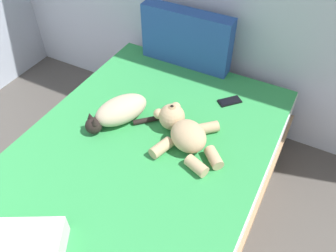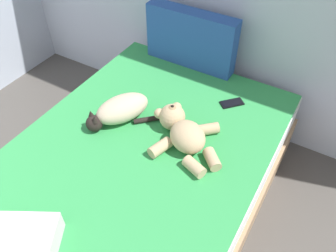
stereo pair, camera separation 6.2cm
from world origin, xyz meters
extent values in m
cube|color=#9E7A56|center=(1.81, 2.63, 0.15)|extent=(1.40, 2.06, 0.29)
cube|color=white|center=(1.81, 2.63, 0.40)|extent=(1.36, 2.00, 0.22)
cube|color=green|center=(1.81, 2.69, 0.52)|extent=(1.35, 1.85, 0.02)
cube|color=#264C99|center=(1.66, 3.57, 0.73)|extent=(0.66, 0.12, 0.41)
ellipsoid|color=#C6B293|center=(1.58, 2.84, 0.61)|extent=(0.32, 0.39, 0.15)
sphere|color=black|center=(1.50, 2.67, 0.58)|extent=(0.10, 0.10, 0.10)
cone|color=black|center=(1.52, 2.66, 0.64)|extent=(0.04, 0.04, 0.04)
cone|color=black|center=(1.47, 2.68, 0.64)|extent=(0.04, 0.04, 0.04)
cylinder|color=black|center=(1.72, 2.88, 0.55)|extent=(0.14, 0.13, 0.03)
ellipsoid|color=black|center=(1.50, 2.77, 0.55)|extent=(0.09, 0.11, 0.04)
ellipsoid|color=tan|center=(2.03, 2.83, 0.61)|extent=(0.29, 0.28, 0.16)
sphere|color=tan|center=(1.88, 2.93, 0.61)|extent=(0.16, 0.16, 0.16)
sphere|color=#9E7F58|center=(1.88, 2.93, 0.66)|extent=(0.06, 0.06, 0.06)
sphere|color=black|center=(1.88, 2.93, 0.69)|extent=(0.02, 0.02, 0.02)
sphere|color=tan|center=(1.80, 2.91, 0.62)|extent=(0.06, 0.06, 0.06)
sphere|color=tan|center=(1.86, 3.00, 0.62)|extent=(0.06, 0.06, 0.06)
cylinder|color=tan|center=(1.92, 2.72, 0.56)|extent=(0.10, 0.15, 0.07)
cylinder|color=tan|center=(2.15, 2.69, 0.56)|extent=(0.14, 0.11, 0.07)
cylinder|color=tan|center=(2.08, 2.98, 0.56)|extent=(0.14, 0.14, 0.07)
cylinder|color=tan|center=(2.21, 2.79, 0.56)|extent=(0.14, 0.13, 0.07)
cube|color=black|center=(2.11, 3.30, 0.54)|extent=(0.15, 0.16, 0.01)
cube|color=black|center=(2.11, 3.30, 0.54)|extent=(0.13, 0.14, 0.00)
cube|color=white|center=(1.67, 1.89, 0.59)|extent=(0.49, 0.44, 0.11)
camera|label=1|loc=(2.54, 1.63, 1.97)|focal=36.21mm
camera|label=2|loc=(2.59, 1.66, 1.97)|focal=36.21mm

